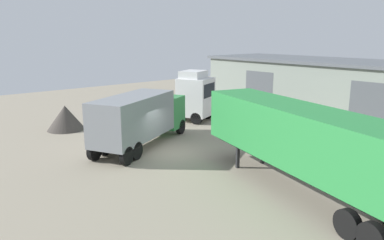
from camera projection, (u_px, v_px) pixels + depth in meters
ground_plane at (172, 153)px, 22.41m from camera, size 60.00×60.00×0.00m
warehouse_building at (332, 87)px, 33.00m from camera, size 24.06×8.02×4.75m
tractor_unit_white at (191, 97)px, 30.53m from camera, size 6.84×4.86×4.08m
container_trailer_green at (299, 138)px, 16.40m from camera, size 11.90×5.44×3.86m
box_truck_green at (140, 117)px, 23.31m from camera, size 5.92×8.41×3.33m
gravel_pile at (65, 118)px, 27.65m from camera, size 2.73×2.73×1.82m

